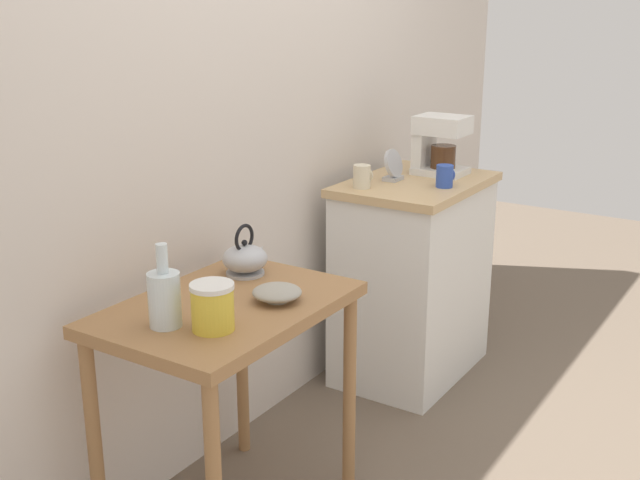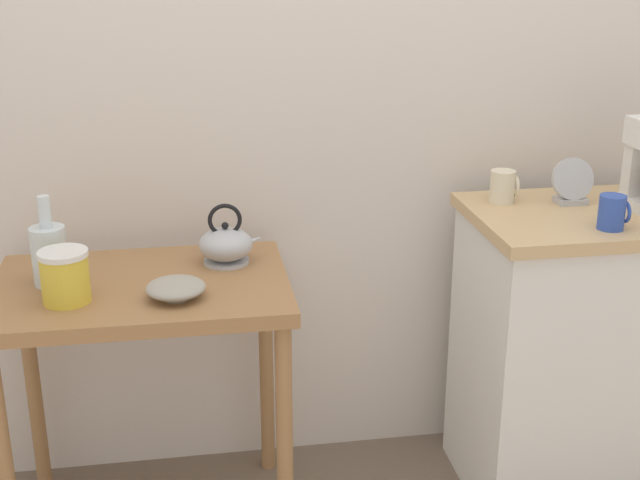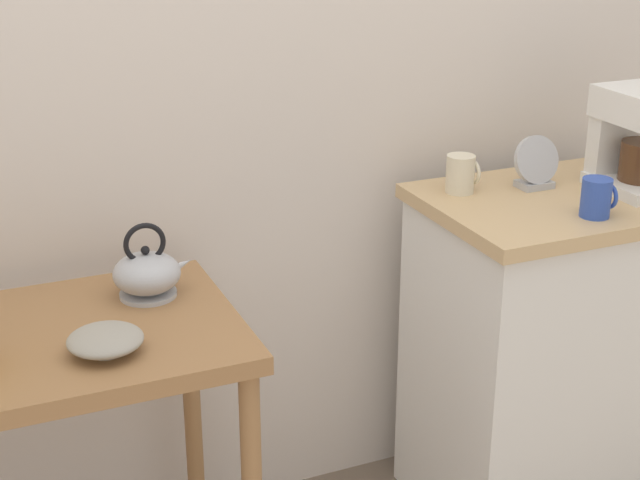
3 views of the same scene
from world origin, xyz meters
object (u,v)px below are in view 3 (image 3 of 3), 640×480
at_px(mug_blue, 597,198).
at_px(mug_small_cream, 461,174).
at_px(bowl_stoneware, 105,340).
at_px(coffee_maker, 636,134).
at_px(table_clock, 536,165).
at_px(teakettle, 148,273).

distance_m(mug_blue, mug_small_cream, 0.34).
relative_size(bowl_stoneware, coffee_maker, 0.58).
bearing_deg(table_clock, bowl_stoneware, -169.59).
distance_m(teakettle, mug_small_cream, 0.82).
bearing_deg(coffee_maker, bowl_stoneware, -175.24).
distance_m(bowl_stoneware, mug_small_cream, 1.00).
height_order(coffee_maker, table_clock, coffee_maker).
distance_m(bowl_stoneware, coffee_maker, 1.40).
relative_size(coffee_maker, mug_small_cream, 2.70).
height_order(bowl_stoneware, mug_blue, mug_blue).
bearing_deg(coffee_maker, mug_small_cream, 161.46).
xyz_separation_m(mug_blue, table_clock, (-0.01, 0.24, 0.01)).
height_order(mug_small_cream, table_clock, table_clock).
distance_m(coffee_maker, table_clock, 0.26).
xyz_separation_m(coffee_maker, mug_small_cream, (-0.42, 0.14, -0.09)).
distance_m(teakettle, table_clock, 1.02).
bearing_deg(bowl_stoneware, table_clock, 10.41).
bearing_deg(table_clock, mug_small_cream, 167.29).
relative_size(coffee_maker, table_clock, 1.92).
height_order(mug_blue, mug_small_cream, mug_small_cream).
height_order(bowl_stoneware, coffee_maker, coffee_maker).
distance_m(bowl_stoneware, table_clock, 1.18).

